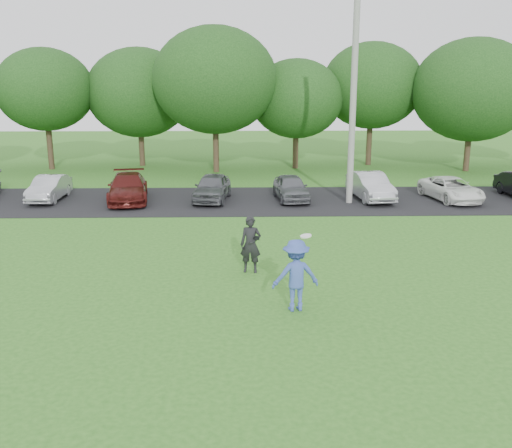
# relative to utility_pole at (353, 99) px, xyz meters

# --- Properties ---
(ground) EXTENTS (100.00, 100.00, 0.00)m
(ground) POSITION_rel_utility_pole_xyz_m (-4.52, -12.38, -4.69)
(ground) COLOR #2D671D
(ground) RESTS_ON ground
(parking_lot) EXTENTS (32.00, 6.50, 0.03)m
(parking_lot) POSITION_rel_utility_pole_xyz_m (-4.52, 0.62, -4.67)
(parking_lot) COLOR black
(parking_lot) RESTS_ON ground
(utility_pole) EXTENTS (0.28, 0.28, 9.38)m
(utility_pole) POSITION_rel_utility_pole_xyz_m (0.00, 0.00, 0.00)
(utility_pole) COLOR gray
(utility_pole) RESTS_ON ground
(frisbee_player) EXTENTS (1.26, 0.84, 2.01)m
(frisbee_player) POSITION_rel_utility_pole_xyz_m (-3.63, -12.41, -3.78)
(frisbee_player) COLOR #3C53A9
(frisbee_player) RESTS_ON ground
(camera_bystander) EXTENTS (0.67, 0.49, 1.70)m
(camera_bystander) POSITION_rel_utility_pole_xyz_m (-4.69, -9.54, -3.84)
(camera_bystander) COLOR black
(camera_bystander) RESTS_ON ground
(parked_cars) EXTENTS (27.90, 4.76, 1.26)m
(parked_cars) POSITION_rel_utility_pole_xyz_m (-5.12, 0.71, -4.06)
(parked_cars) COLOR #58595F
(parked_cars) RESTS_ON parking_lot
(tree_row) EXTENTS (42.39, 9.85, 8.64)m
(tree_row) POSITION_rel_utility_pole_xyz_m (-3.00, 10.38, 0.22)
(tree_row) COLOR #38281C
(tree_row) RESTS_ON ground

